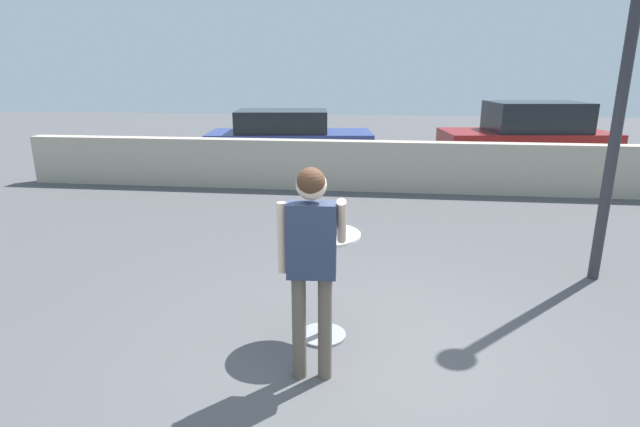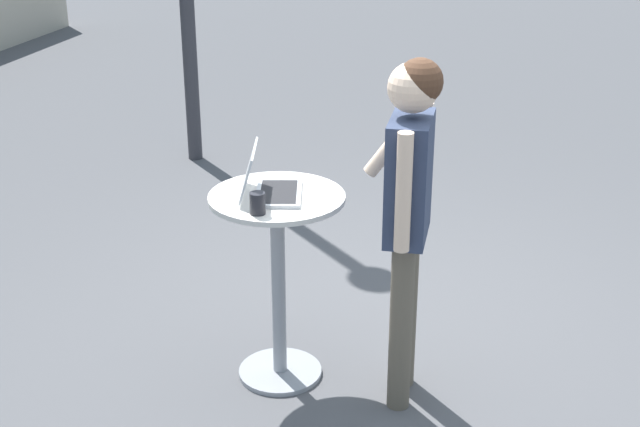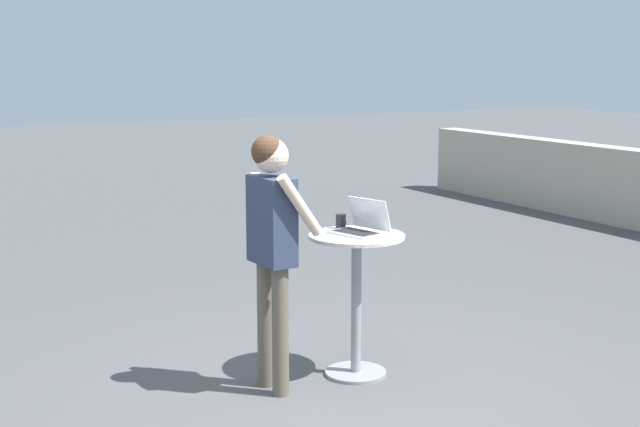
% 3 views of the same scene
% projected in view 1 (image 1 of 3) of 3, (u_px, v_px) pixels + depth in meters
% --- Properties ---
extents(ground_plane, '(50.00, 50.00, 0.00)m').
position_uv_depth(ground_plane, '(374.00, 365.00, 4.14)').
color(ground_plane, '#4C4C4F').
extents(pavement_kerb, '(14.96, 0.35, 1.01)m').
position_uv_depth(pavement_kerb, '(380.00, 166.00, 10.10)').
color(pavement_kerb, '#B2A893').
rests_on(pavement_kerb, ground_plane).
extents(cafe_table, '(0.66, 0.66, 1.00)m').
position_uv_depth(cafe_table, '(323.00, 271.00, 4.41)').
color(cafe_table, gray).
rests_on(cafe_table, ground_plane).
extents(laptop, '(0.41, 0.36, 0.24)m').
position_uv_depth(laptop, '(322.00, 226.00, 4.35)').
color(laptop, silver).
rests_on(laptop, cafe_table).
extents(coffee_mug, '(0.11, 0.07, 0.10)m').
position_uv_depth(coffee_mug, '(296.00, 226.00, 4.35)').
color(coffee_mug, '#232328').
rests_on(coffee_mug, cafe_table).
extents(standing_person, '(0.51, 0.39, 1.70)m').
position_uv_depth(standing_person, '(312.00, 249.00, 3.69)').
color(standing_person, brown).
rests_on(standing_person, ground_plane).
extents(parked_car_near_street, '(4.28, 2.25, 1.42)m').
position_uv_depth(parked_car_near_street, '(288.00, 138.00, 12.69)').
color(parked_car_near_street, navy).
rests_on(parked_car_near_street, ground_plane).
extents(parked_car_further_down, '(3.98, 2.18, 1.68)m').
position_uv_depth(parked_car_further_down, '(528.00, 138.00, 11.69)').
color(parked_car_further_down, maroon).
rests_on(parked_car_further_down, ground_plane).
extents(street_lamp, '(0.32, 0.32, 4.33)m').
position_uv_depth(street_lamp, '(633.00, 26.00, 5.12)').
color(street_lamp, '#2D2D33').
rests_on(street_lamp, ground_plane).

